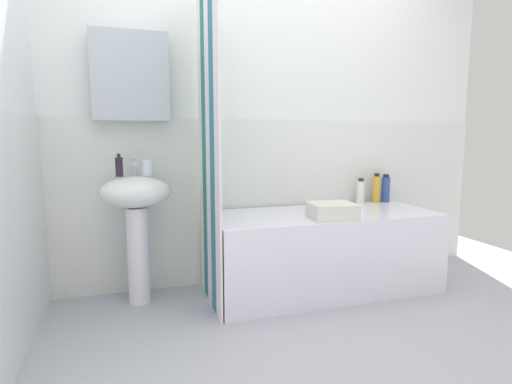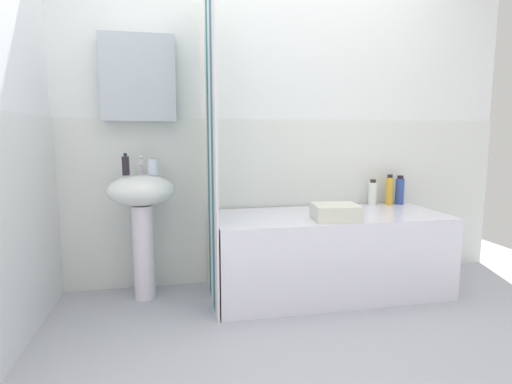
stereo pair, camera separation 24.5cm
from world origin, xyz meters
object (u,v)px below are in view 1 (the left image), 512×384
at_px(body_wash_bottle, 361,191).
at_px(lotion_bottle, 386,189).
at_px(towel_folded, 332,211).
at_px(sink, 136,211).
at_px(bathtub, 322,251).
at_px(conditioner_bottle, 376,189).
at_px(soap_dispenser, 119,166).
at_px(toothbrush_cup, 147,168).

bearing_deg(body_wash_bottle, lotion_bottle, 0.12).
height_order(lotion_bottle, towel_folded, lotion_bottle).
bearing_deg(body_wash_bottle, sink, -175.81).
distance_m(sink, bathtub, 1.30).
bearing_deg(sink, conditioner_bottle, 3.54).
relative_size(soap_dispenser, conditioner_bottle, 0.62).
bearing_deg(bathtub, lotion_bottle, 21.40).
bearing_deg(toothbrush_cup, conditioner_bottle, 2.66).
bearing_deg(toothbrush_cup, body_wash_bottle, 3.27).
xyz_separation_m(toothbrush_cup, bathtub, (1.17, -0.18, -0.60)).
distance_m(sink, lotion_bottle, 1.94).
relative_size(sink, bathtub, 0.53).
bearing_deg(towel_folded, soap_dispenser, 165.11).
height_order(bathtub, towel_folded, towel_folded).
bearing_deg(conditioner_bottle, soap_dispenser, -177.04).
xyz_separation_m(lotion_bottle, body_wash_bottle, (-0.23, -0.00, -0.01)).
bearing_deg(towel_folded, bathtub, 79.78).
distance_m(sink, toothbrush_cup, 0.28).
bearing_deg(bathtub, body_wash_bottle, 30.37).
bearing_deg(toothbrush_cup, towel_folded, -17.84).
xyz_separation_m(sink, soap_dispenser, (-0.09, 0.01, 0.29)).
xyz_separation_m(bathtub, lotion_bottle, (0.69, 0.27, 0.38)).
distance_m(toothbrush_cup, bathtub, 1.33).
relative_size(soap_dispenser, body_wash_bottle, 0.73).
bearing_deg(body_wash_bottle, conditioner_bottle, -4.80).
relative_size(toothbrush_cup, bathtub, 0.06).
bearing_deg(towel_folded, conditioner_bottle, 35.53).
height_order(soap_dispenser, lotion_bottle, soap_dispenser).
height_order(soap_dispenser, toothbrush_cup, soap_dispenser).
xyz_separation_m(soap_dispenser, lotion_bottle, (2.02, 0.11, -0.24)).
height_order(soap_dispenser, body_wash_bottle, soap_dispenser).
distance_m(sink, conditioner_bottle, 1.84).
distance_m(bathtub, lotion_bottle, 0.83).
bearing_deg(sink, bathtub, -6.57).
relative_size(bathtub, body_wash_bottle, 7.88).
distance_m(toothbrush_cup, lotion_bottle, 1.87).
xyz_separation_m(soap_dispenser, bathtub, (1.34, -0.16, -0.62)).
xyz_separation_m(lotion_bottle, conditioner_bottle, (-0.09, -0.01, 0.01)).
distance_m(conditioner_bottle, towel_folded, 0.77).
bearing_deg(lotion_bottle, conditioner_bottle, -172.99).
distance_m(sink, soap_dispenser, 0.30).
bearing_deg(sink, lotion_bottle, 3.71).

